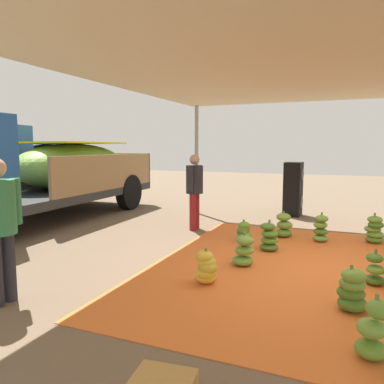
% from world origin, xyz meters
% --- Properties ---
extents(ground_plane, '(40.00, 40.00, 0.00)m').
position_xyz_m(ground_plane, '(0.00, 3.00, 0.00)').
color(ground_plane, brown).
extents(tarp_orange, '(5.47, 4.47, 0.01)m').
position_xyz_m(tarp_orange, '(0.00, 0.00, 0.01)').
color(tarp_orange, orange).
rests_on(tarp_orange, ground).
extents(tent_canopy, '(8.00, 7.00, 2.95)m').
position_xyz_m(tent_canopy, '(-0.01, -0.09, 2.86)').
color(tent_canopy, '#9EA0A5').
rests_on(tent_canopy, ground).
extents(banana_bunch_0, '(0.38, 0.39, 0.57)m').
position_xyz_m(banana_bunch_0, '(-2.20, -0.73, 0.25)').
color(banana_bunch_0, '#60932D').
rests_on(banana_bunch_0, tarp_orange).
extents(banana_bunch_1, '(0.40, 0.40, 0.56)m').
position_xyz_m(banana_bunch_1, '(1.82, -0.05, 0.24)').
color(banana_bunch_1, '#6B9E38').
rests_on(banana_bunch_1, tarp_orange).
extents(banana_bunch_3, '(0.46, 0.46, 0.56)m').
position_xyz_m(banana_bunch_3, '(2.09, -0.98, 0.25)').
color(banana_bunch_3, '#518428').
rests_on(banana_bunch_3, tarp_orange).
extents(banana_bunch_4, '(0.35, 0.34, 0.48)m').
position_xyz_m(banana_bunch_4, '(-0.28, -0.86, 0.20)').
color(banana_bunch_4, '#477523').
rests_on(banana_bunch_4, tarp_orange).
extents(banana_bunch_5, '(0.40, 0.38, 0.42)m').
position_xyz_m(banana_bunch_5, '(1.27, 1.30, 0.19)').
color(banana_bunch_5, '#75A83D').
rests_on(banana_bunch_5, tarp_orange).
extents(banana_bunch_6, '(0.42, 0.42, 0.54)m').
position_xyz_m(banana_bunch_6, '(0.80, 0.74, 0.23)').
color(banana_bunch_6, '#477523').
rests_on(banana_bunch_6, tarp_orange).
extents(banana_bunch_7, '(0.45, 0.45, 0.51)m').
position_xyz_m(banana_bunch_7, '(-0.16, 0.93, 0.22)').
color(banana_bunch_7, '#6B9E38').
rests_on(banana_bunch_7, tarp_orange).
extents(banana_bunch_8, '(0.37, 0.38, 0.48)m').
position_xyz_m(banana_bunch_8, '(-1.09, 1.19, 0.22)').
color(banana_bunch_8, gold).
rests_on(banana_bunch_8, tarp_orange).
extents(banana_bunch_9, '(0.44, 0.43, 0.52)m').
position_xyz_m(banana_bunch_9, '(1.92, 0.66, 0.23)').
color(banana_bunch_9, '#518428').
rests_on(banana_bunch_9, tarp_orange).
extents(banana_bunch_10, '(0.46, 0.44, 0.51)m').
position_xyz_m(banana_bunch_10, '(-1.22, -0.57, 0.23)').
color(banana_bunch_10, '#477523').
rests_on(banana_bunch_10, tarp_orange).
extents(cargo_truck_main, '(7.15, 2.63, 2.40)m').
position_xyz_m(cargo_truck_main, '(0.99, 6.35, 1.23)').
color(cargo_truck_main, '#2D2D2D').
rests_on(cargo_truck_main, ground).
extents(cargo_truck_far, '(6.44, 3.56, 2.40)m').
position_xyz_m(cargo_truck_far, '(3.63, 9.22, 1.23)').
color(cargo_truck_far, '#2D2D2D').
rests_on(cargo_truck_far, ground).
extents(worker_1, '(0.60, 0.37, 1.64)m').
position_xyz_m(worker_1, '(1.89, 2.58, 0.96)').
color(worker_1, maroon).
rests_on(worker_1, ground).
extents(speaker_stack, '(0.52, 0.47, 1.41)m').
position_xyz_m(speaker_stack, '(4.44, 0.83, 0.70)').
color(speaker_stack, black).
rests_on(speaker_stack, ground).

